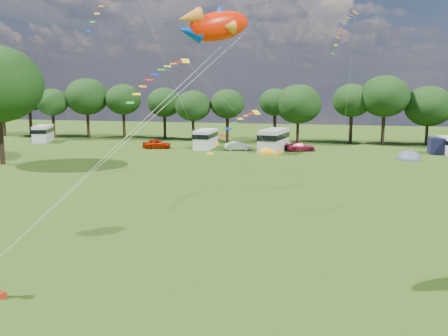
% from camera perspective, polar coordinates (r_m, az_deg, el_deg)
% --- Properties ---
extents(ground_plane, '(180.00, 180.00, 0.00)m').
position_cam_1_polar(ground_plane, '(24.56, -3.90, -12.40)').
color(ground_plane, black).
rests_on(ground_plane, ground).
extents(tree_line, '(102.98, 10.98, 10.27)m').
position_cam_1_polar(tree_line, '(76.92, 11.17, 7.44)').
color(tree_line, black).
rests_on(tree_line, ground).
extents(car_a, '(4.28, 2.46, 1.34)m').
position_cam_1_polar(car_a, '(70.99, -7.70, 2.76)').
color(car_a, '#AB1D02').
rests_on(car_a, ground).
extents(car_b, '(3.58, 2.25, 1.19)m').
position_cam_1_polar(car_b, '(68.55, 1.62, 2.53)').
color(car_b, gray).
rests_on(car_b, ground).
extents(car_c, '(4.28, 3.06, 1.18)m').
position_cam_1_polar(car_c, '(68.50, 8.69, 2.41)').
color(car_c, maroon).
rests_on(car_c, ground).
extents(campervan_a, '(3.67, 5.61, 2.54)m').
position_cam_1_polar(campervan_a, '(83.35, -19.98, 3.77)').
color(campervan_a, silver).
rests_on(campervan_a, ground).
extents(campervan_b, '(2.43, 5.42, 2.63)m').
position_cam_1_polar(campervan_b, '(70.80, -2.13, 3.42)').
color(campervan_b, silver).
rests_on(campervan_b, ground).
extents(campervan_c, '(3.81, 6.59, 3.03)m').
position_cam_1_polar(campervan_c, '(67.34, 5.69, 3.24)').
color(campervan_c, '#BABABC').
rests_on(campervan_c, ground).
extents(tent_orange, '(3.27, 3.58, 2.56)m').
position_cam_1_polar(tent_orange, '(65.84, 5.20, 1.69)').
color(tent_orange, orange).
rests_on(tent_orange, ground).
extents(tent_greyblue, '(2.99, 3.28, 2.23)m').
position_cam_1_polar(tent_greyblue, '(64.26, 20.37, 0.91)').
color(tent_greyblue, '#4A566C').
rests_on(tent_greyblue, ground).
extents(awning_navy, '(3.49, 2.87, 2.13)m').
position_cam_1_polar(awning_navy, '(70.97, 23.73, 2.34)').
color(awning_navy, black).
rests_on(awning_navy, ground).
extents(kite_bag, '(0.44, 0.34, 0.27)m').
position_cam_1_polar(kite_bag, '(24.34, -24.11, -13.14)').
color(kite_bag, '#AC2211').
rests_on(kite_bag, ground).
extents(fish_kite, '(3.37, 3.00, 1.92)m').
position_cam_1_polar(fish_kite, '(22.65, -1.25, 15.94)').
color(fish_kite, '#F21D00').
rests_on(fish_kite, ground).
extents(streamer_kite_b, '(4.41, 4.70, 3.84)m').
position_cam_1_polar(streamer_kite_b, '(43.91, -6.98, 10.69)').
color(streamer_kite_b, yellow).
rests_on(streamer_kite_b, ground).
extents(streamer_kite_c, '(3.07, 4.92, 2.77)m').
position_cam_1_polar(streamer_kite_c, '(35.56, 1.66, 5.02)').
color(streamer_kite_c, '#EDFD02').
rests_on(streamer_kite_c, ground).
extents(streamer_kite_d, '(2.59, 5.13, 4.30)m').
position_cam_1_polar(streamer_kite_d, '(48.81, 13.87, 15.61)').
color(streamer_kite_d, gold).
rests_on(streamer_kite_d, ground).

